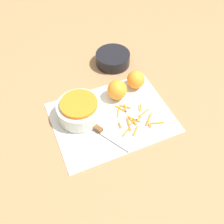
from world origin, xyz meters
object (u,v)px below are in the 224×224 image
(bowl_dark, at_px, (113,59))
(orange_right, at_px, (117,90))
(bowl_speckled, at_px, (80,109))
(orange_left, at_px, (136,80))
(knife, at_px, (96,128))

(bowl_dark, bearing_deg, orange_right, -108.93)
(bowl_speckled, xyz_separation_m, orange_left, (0.28, 0.06, 0.00))
(bowl_dark, distance_m, orange_left, 0.19)
(orange_right, bearing_deg, knife, -138.85)
(bowl_dark, height_order, orange_right, orange_right)
(knife, xyz_separation_m, orange_right, (0.14, 0.12, 0.03))
(bowl_speckled, xyz_separation_m, bowl_dark, (0.25, 0.25, -0.02))
(bowl_speckled, distance_m, knife, 0.10)
(bowl_dark, distance_m, knife, 0.40)
(bowl_dark, bearing_deg, knife, -122.50)
(bowl_dark, xyz_separation_m, knife, (-0.21, -0.33, -0.02))
(knife, relative_size, orange_left, 2.75)
(bowl_speckled, distance_m, orange_left, 0.28)
(bowl_speckled, bearing_deg, orange_right, 11.46)
(bowl_dark, relative_size, orange_left, 2.06)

